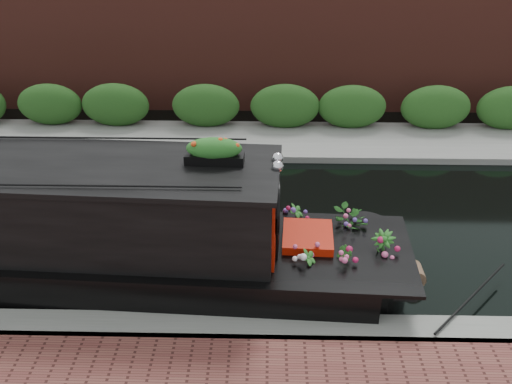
{
  "coord_description": "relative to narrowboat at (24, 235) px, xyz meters",
  "views": [
    {
      "loc": [
        1.92,
        -10.06,
        6.35
      ],
      "look_at": [
        1.7,
        -0.6,
        1.13
      ],
      "focal_mm": 40.0,
      "sensor_mm": 36.0,
      "label": 1
    }
  ],
  "objects": [
    {
      "name": "far_bank_path",
      "position": [
        2.32,
        6.02,
        -0.89
      ],
      "size": [
        40.0,
        2.4,
        0.34
      ],
      "primitive_type": "cube",
      "color": "slate",
      "rests_on": "ground"
    },
    {
      "name": "far_hedge",
      "position": [
        2.32,
        6.92,
        -0.89
      ],
      "size": [
        40.0,
        1.1,
        2.8
      ],
      "primitive_type": "cube",
      "color": "#224F1A",
      "rests_on": "ground"
    },
    {
      "name": "narrowboat",
      "position": [
        0.0,
        0.0,
        0.0
      ],
      "size": [
        12.9,
        2.89,
        3.01
      ],
      "rotation": [
        0.0,
        0.0,
        -0.05
      ],
      "color": "black",
      "rests_on": "ground"
    },
    {
      "name": "ground",
      "position": [
        2.32,
        1.82,
        -0.89
      ],
      "size": [
        80.0,
        80.0,
        0.0
      ],
      "primitive_type": "plane",
      "color": "black",
      "rests_on": "ground"
    },
    {
      "name": "far_brick_wall",
      "position": [
        2.32,
        9.02,
        -0.89
      ],
      "size": [
        40.0,
        1.0,
        8.0
      ],
      "primitive_type": "cube",
      "color": "#59261E",
      "rests_on": "ground"
    },
    {
      "name": "near_bank_coping",
      "position": [
        2.32,
        -1.48,
        -0.89
      ],
      "size": [
        40.0,
        0.6,
        0.5
      ],
      "primitive_type": "cube",
      "color": "slate",
      "rests_on": "ground"
    },
    {
      "name": "rope_fender",
      "position": [
        6.87,
        -0.0,
        -0.72
      ],
      "size": [
        0.34,
        0.41,
        0.34
      ],
      "primitive_type": "cylinder",
      "rotation": [
        1.57,
        0.0,
        0.0
      ],
      "color": "brown",
      "rests_on": "ground"
    }
  ]
}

